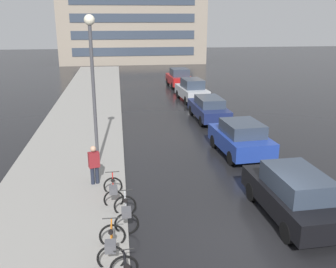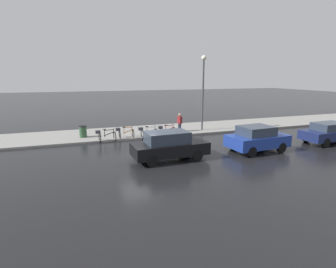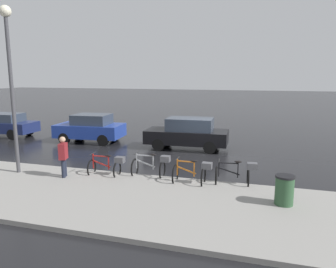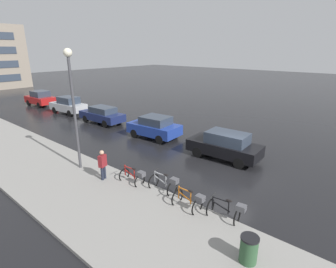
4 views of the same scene
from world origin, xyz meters
name	(u,v)px [view 4 (image 4 of 4)]	position (x,y,z in m)	size (l,w,h in m)	color
ground_plane	(229,174)	(0.00, 0.00, 0.00)	(140.00, 140.00, 0.00)	black
sidewalk_kerb	(29,159)	(-6.00, 10.00, 0.07)	(4.80, 60.00, 0.14)	gray
bicycle_nearest	(227,210)	(-3.69, -1.82, 0.49)	(0.83, 1.46, 0.96)	black
bicycle_second	(190,201)	(-4.07, -0.34, 0.50)	(0.77, 1.35, 1.00)	black
bicycle_third	(165,184)	(-3.65, 1.33, 0.50)	(0.77, 1.44, 0.99)	black
bicycle_farthest	(134,176)	(-4.04, 2.97, 0.48)	(0.73, 1.40, 0.95)	black
car_black	(225,145)	(1.72, 1.23, 0.84)	(2.02, 4.39, 1.66)	black
car_blue	(155,127)	(1.88, 7.10, 0.83)	(2.25, 3.96, 1.64)	navy
car_navy	(102,115)	(1.85, 13.38, 0.77)	(1.88, 4.45, 1.49)	navy
car_silver	(68,105)	(1.88, 19.04, 0.85)	(2.08, 4.18, 1.73)	#B2B5BA
car_red	(40,98)	(1.88, 25.14, 0.85)	(2.07, 3.90, 1.72)	#AD1919
pedestrian	(103,164)	(-4.75, 4.42, 0.94)	(0.45, 0.34, 1.67)	#1E2333
streetlamp	(72,93)	(-4.75, 6.50, 4.24)	(0.42, 0.42, 6.37)	#424247
trash_bin	(249,251)	(-5.20, -3.32, 0.51)	(0.56, 0.56, 1.02)	#2D5133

